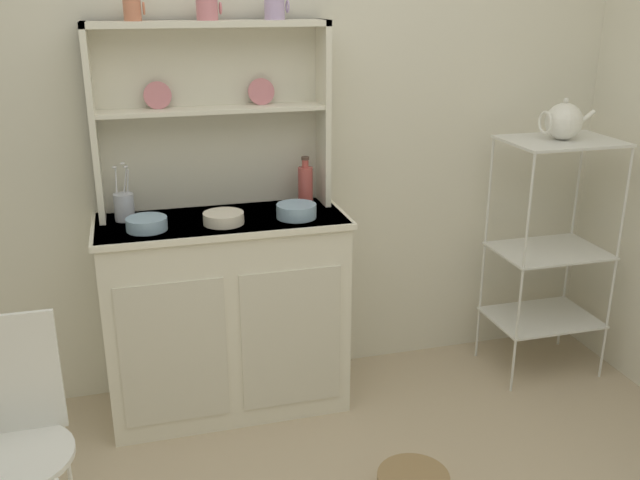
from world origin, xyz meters
name	(u,v)px	position (x,y,z in m)	size (l,w,h in m)	color
wall_back	(270,112)	(0.00, 1.62, 1.25)	(3.84, 0.05, 2.50)	silver
hutch_cabinet	(226,312)	(-0.27, 1.37, 0.45)	(1.02, 0.45, 0.87)	silver
hutch_shelf_unit	(211,103)	(-0.27, 1.53, 1.31)	(0.95, 0.18, 0.77)	silver
bakers_rack	(551,236)	(1.24, 1.29, 0.68)	(0.49, 0.36, 1.13)	silver
wire_chair	(10,428)	(-1.02, 0.59, 0.52)	(0.36, 0.36, 0.85)	white
cup_terracotta_0	(133,9)	(-0.54, 1.49, 1.68)	(0.08, 0.07, 0.08)	#C67556
cup_rose_1	(207,9)	(-0.26, 1.49, 1.68)	(0.10, 0.08, 0.08)	#D17A84
cup_lilac_2	(276,8)	(0.00, 1.49, 1.68)	(0.09, 0.08, 0.09)	#B79ECC
bowl_mixing_large	(147,224)	(-0.56, 1.29, 0.89)	(0.16, 0.16, 0.05)	#8EB2D1
bowl_floral_medium	(224,218)	(-0.27, 1.29, 0.89)	(0.16, 0.16, 0.05)	silver
bowl_cream_small	(296,211)	(0.03, 1.29, 0.90)	(0.16, 0.16, 0.06)	#8EB2D1
jam_bottle	(305,185)	(0.11, 1.45, 0.96)	(0.06, 0.06, 0.21)	#B74C47
utensil_jar	(124,206)	(-0.64, 1.45, 0.93)	(0.08, 0.08, 0.23)	#B2B7C6
porcelain_teapot	(564,121)	(1.24, 1.29, 1.21)	(0.25, 0.16, 0.18)	white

